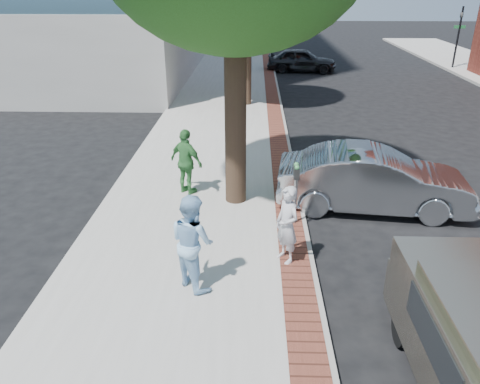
{
  "coord_description": "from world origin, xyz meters",
  "views": [
    {
      "loc": [
        -0.15,
        -8.94,
        5.33
      ],
      "look_at": [
        -0.43,
        0.07,
        1.2
      ],
      "focal_mm": 35.0,
      "sensor_mm": 36.0,
      "label": 1
    }
  ],
  "objects_px": {
    "person_officer": "(192,241)",
    "sedan_silver": "(373,180)",
    "person_gray": "(287,225)",
    "person_green": "(186,162)",
    "bg_car": "(302,60)",
    "parking_meter": "(296,181)"
  },
  "relations": [
    {
      "from": "person_officer",
      "to": "sedan_silver",
      "type": "height_order",
      "value": "person_officer"
    },
    {
      "from": "person_officer",
      "to": "bg_car",
      "type": "height_order",
      "value": "person_officer"
    },
    {
      "from": "parking_meter",
      "to": "sedan_silver",
      "type": "bearing_deg",
      "value": 29.33
    },
    {
      "from": "person_green",
      "to": "sedan_silver",
      "type": "bearing_deg",
      "value": -151.45
    },
    {
      "from": "person_gray",
      "to": "sedan_silver",
      "type": "bearing_deg",
      "value": 107.63
    },
    {
      "from": "person_officer",
      "to": "bg_car",
      "type": "distance_m",
      "value": 23.02
    },
    {
      "from": "parking_meter",
      "to": "person_officer",
      "type": "relative_size",
      "value": 0.82
    },
    {
      "from": "person_officer",
      "to": "parking_meter",
      "type": "bearing_deg",
      "value": -82.49
    },
    {
      "from": "person_officer",
      "to": "sedan_silver",
      "type": "xyz_separation_m",
      "value": [
        4.05,
        3.57,
        -0.28
      ]
    },
    {
      "from": "person_officer",
      "to": "sedan_silver",
      "type": "relative_size",
      "value": 0.38
    },
    {
      "from": "parking_meter",
      "to": "person_green",
      "type": "bearing_deg",
      "value": 148.95
    },
    {
      "from": "bg_car",
      "to": "parking_meter",
      "type": "bearing_deg",
      "value": -179.62
    },
    {
      "from": "person_gray",
      "to": "bg_car",
      "type": "xyz_separation_m",
      "value": [
        2.23,
        21.83,
        -0.23
      ]
    },
    {
      "from": "person_green",
      "to": "person_gray",
      "type": "bearing_deg",
      "value": 161.28
    },
    {
      "from": "parking_meter",
      "to": "bg_car",
      "type": "height_order",
      "value": "parking_meter"
    },
    {
      "from": "person_officer",
      "to": "bg_car",
      "type": "xyz_separation_m",
      "value": [
        3.98,
        22.68,
        -0.33
      ]
    },
    {
      "from": "person_green",
      "to": "parking_meter",
      "type": "bearing_deg",
      "value": -176.69
    },
    {
      "from": "parking_meter",
      "to": "bg_car",
      "type": "bearing_deg",
      "value": 84.5
    },
    {
      "from": "person_green",
      "to": "sedan_silver",
      "type": "xyz_separation_m",
      "value": [
        4.71,
        -0.48,
        -0.24
      ]
    },
    {
      "from": "person_gray",
      "to": "sedan_silver",
      "type": "relative_size",
      "value": 0.34
    },
    {
      "from": "parking_meter",
      "to": "bg_car",
      "type": "relative_size",
      "value": 0.35
    },
    {
      "from": "person_officer",
      "to": "person_green",
      "type": "height_order",
      "value": "person_officer"
    }
  ]
}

